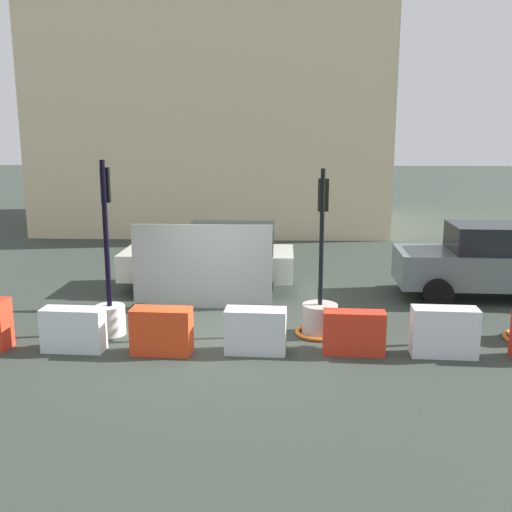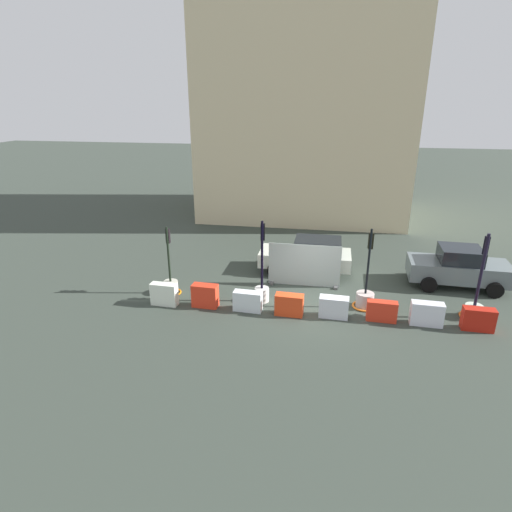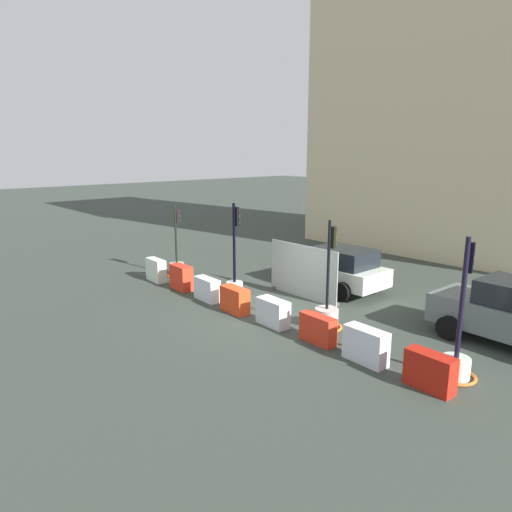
{
  "view_description": "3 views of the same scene",
  "coord_description": "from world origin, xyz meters",
  "px_view_note": "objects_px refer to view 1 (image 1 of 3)",
  "views": [
    {
      "loc": [
        1.23,
        -10.72,
        3.83
      ],
      "look_at": [
        0.76,
        0.43,
        1.49
      ],
      "focal_mm": 41.24,
      "sensor_mm": 36.0,
      "label": 1
    },
    {
      "loc": [
        0.37,
        -15.23,
        7.7
      ],
      "look_at": [
        -2.23,
        -0.31,
        2.05
      ],
      "focal_mm": 29.76,
      "sensor_mm": 36.0,
      "label": 2
    },
    {
      "loc": [
        10.23,
        -9.9,
        5.07
      ],
      "look_at": [
        -1.03,
        0.12,
        1.66
      ],
      "focal_mm": 32.68,
      "sensor_mm": 36.0,
      "label": 3
    }
  ],
  "objects_px": {
    "construction_barrier_4": "(256,331)",
    "car_grey_saloon": "(486,263)",
    "construction_barrier_6": "(444,332)",
    "construction_barrier_5": "(354,333)",
    "traffic_light_1": "(110,301)",
    "traffic_light_2": "(320,312)",
    "construction_barrier_2": "(73,330)",
    "car_white_van": "(215,257)",
    "construction_barrier_3": "(162,331)"
  },
  "relations": [
    {
      "from": "construction_barrier_3",
      "to": "construction_barrier_6",
      "type": "relative_size",
      "value": 0.94
    },
    {
      "from": "car_grey_saloon",
      "to": "construction_barrier_4",
      "type": "bearing_deg",
      "value": -144.25
    },
    {
      "from": "traffic_light_1",
      "to": "construction_barrier_4",
      "type": "relative_size",
      "value": 3.06
    },
    {
      "from": "construction_barrier_4",
      "to": "traffic_light_2",
      "type": "bearing_deg",
      "value": 40.4
    },
    {
      "from": "construction_barrier_5",
      "to": "construction_barrier_6",
      "type": "relative_size",
      "value": 0.96
    },
    {
      "from": "construction_barrier_5",
      "to": "car_white_van",
      "type": "bearing_deg",
      "value": 124.28
    },
    {
      "from": "construction_barrier_2",
      "to": "construction_barrier_4",
      "type": "bearing_deg",
      "value": 0.91
    },
    {
      "from": "traffic_light_2",
      "to": "construction_barrier_4",
      "type": "relative_size",
      "value": 2.92
    },
    {
      "from": "traffic_light_1",
      "to": "construction_barrier_2",
      "type": "distance_m",
      "value": 1.03
    },
    {
      "from": "construction_barrier_6",
      "to": "traffic_light_2",
      "type": "bearing_deg",
      "value": 153.67
    },
    {
      "from": "construction_barrier_2",
      "to": "construction_barrier_5",
      "type": "bearing_deg",
      "value": 0.76
    },
    {
      "from": "construction_barrier_5",
      "to": "car_white_van",
      "type": "height_order",
      "value": "car_white_van"
    },
    {
      "from": "traffic_light_1",
      "to": "car_grey_saloon",
      "type": "distance_m",
      "value": 8.62
    },
    {
      "from": "construction_barrier_4",
      "to": "car_white_van",
      "type": "xyz_separation_m",
      "value": [
        -1.2,
        4.31,
        0.42
      ]
    },
    {
      "from": "car_grey_saloon",
      "to": "construction_barrier_5",
      "type": "bearing_deg",
      "value": -133.09
    },
    {
      "from": "car_white_van",
      "to": "car_grey_saloon",
      "type": "bearing_deg",
      "value": -4.68
    },
    {
      "from": "construction_barrier_5",
      "to": "traffic_light_2",
      "type": "bearing_deg",
      "value": 117.81
    },
    {
      "from": "traffic_light_2",
      "to": "construction_barrier_5",
      "type": "distance_m",
      "value": 1.14
    },
    {
      "from": "construction_barrier_4",
      "to": "car_white_van",
      "type": "bearing_deg",
      "value": 105.54
    },
    {
      "from": "construction_barrier_4",
      "to": "car_grey_saloon",
      "type": "bearing_deg",
      "value": 35.75
    },
    {
      "from": "construction_barrier_5",
      "to": "construction_barrier_6",
      "type": "xyz_separation_m",
      "value": [
        1.56,
        -0.03,
        0.04
      ]
    },
    {
      "from": "traffic_light_1",
      "to": "construction_barrier_3",
      "type": "bearing_deg",
      "value": -39.12
    },
    {
      "from": "construction_barrier_6",
      "to": "car_white_van",
      "type": "xyz_separation_m",
      "value": [
        -4.49,
        4.33,
        0.38
      ]
    },
    {
      "from": "construction_barrier_2",
      "to": "car_white_van",
      "type": "height_order",
      "value": "car_white_van"
    },
    {
      "from": "traffic_light_2",
      "to": "construction_barrier_6",
      "type": "relative_size",
      "value": 2.79
    },
    {
      "from": "construction_barrier_6",
      "to": "car_white_van",
      "type": "height_order",
      "value": "car_white_van"
    },
    {
      "from": "traffic_light_1",
      "to": "construction_barrier_4",
      "type": "distance_m",
      "value": 2.99
    },
    {
      "from": "traffic_light_2",
      "to": "construction_barrier_4",
      "type": "height_order",
      "value": "traffic_light_2"
    },
    {
      "from": "construction_barrier_2",
      "to": "car_white_van",
      "type": "relative_size",
      "value": 0.26
    },
    {
      "from": "construction_barrier_2",
      "to": "construction_barrier_4",
      "type": "distance_m",
      "value": 3.25
    },
    {
      "from": "traffic_light_1",
      "to": "construction_barrier_5",
      "type": "height_order",
      "value": "traffic_light_1"
    },
    {
      "from": "traffic_light_1",
      "to": "traffic_light_2",
      "type": "distance_m",
      "value": 4.06
    },
    {
      "from": "construction_barrier_5",
      "to": "car_white_van",
      "type": "xyz_separation_m",
      "value": [
        -2.93,
        4.3,
        0.43
      ]
    },
    {
      "from": "traffic_light_1",
      "to": "construction_barrier_6",
      "type": "relative_size",
      "value": 2.92
    },
    {
      "from": "construction_barrier_3",
      "to": "construction_barrier_4",
      "type": "height_order",
      "value": "construction_barrier_3"
    },
    {
      "from": "construction_barrier_3",
      "to": "construction_barrier_5",
      "type": "xyz_separation_m",
      "value": [
        3.38,
        0.13,
        -0.02
      ]
    },
    {
      "from": "construction_barrier_4",
      "to": "car_grey_saloon",
      "type": "relative_size",
      "value": 0.26
    },
    {
      "from": "construction_barrier_4",
      "to": "construction_barrier_6",
      "type": "xyz_separation_m",
      "value": [
        3.29,
        -0.01,
        0.03
      ]
    },
    {
      "from": "traffic_light_2",
      "to": "construction_barrier_2",
      "type": "distance_m",
      "value": 4.58
    },
    {
      "from": "traffic_light_1",
      "to": "construction_barrier_4",
      "type": "height_order",
      "value": "traffic_light_1"
    },
    {
      "from": "construction_barrier_6",
      "to": "construction_barrier_4",
      "type": "bearing_deg",
      "value": 179.76
    },
    {
      "from": "construction_barrier_2",
      "to": "construction_barrier_6",
      "type": "height_order",
      "value": "construction_barrier_6"
    },
    {
      "from": "traffic_light_1",
      "to": "construction_barrier_5",
      "type": "bearing_deg",
      "value": -10.44
    },
    {
      "from": "construction_barrier_2",
      "to": "construction_barrier_6",
      "type": "bearing_deg",
      "value": 0.33
    },
    {
      "from": "construction_barrier_3",
      "to": "car_grey_saloon",
      "type": "distance_m",
      "value": 7.95
    },
    {
      "from": "traffic_light_2",
      "to": "construction_barrier_5",
      "type": "height_order",
      "value": "traffic_light_2"
    },
    {
      "from": "construction_barrier_4",
      "to": "construction_barrier_5",
      "type": "relative_size",
      "value": 1.0
    },
    {
      "from": "construction_barrier_2",
      "to": "car_grey_saloon",
      "type": "xyz_separation_m",
      "value": [
        8.51,
        3.84,
        0.45
      ]
    },
    {
      "from": "construction_barrier_5",
      "to": "car_grey_saloon",
      "type": "distance_m",
      "value": 5.18
    },
    {
      "from": "construction_barrier_6",
      "to": "car_grey_saloon",
      "type": "bearing_deg",
      "value": 62.63
    }
  ]
}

